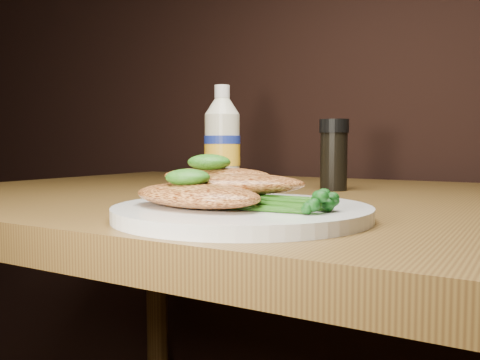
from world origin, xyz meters
The scene contains 9 objects.
plate centered at (0.07, 0.79, 0.76)m, with size 0.26×0.26×0.01m, color silver.
chicken_front centered at (0.04, 0.75, 0.78)m, with size 0.15×0.08×0.02m, color #C97E40.
chicken_mid centered at (0.06, 0.81, 0.78)m, with size 0.15×0.07×0.02m, color #C97E40.
chicken_back centered at (0.02, 0.83, 0.79)m, with size 0.12×0.06×0.02m, color #C97E40.
pesto_front centered at (0.04, 0.75, 0.79)m, with size 0.05×0.04×0.02m, color #0F3508.
pesto_back centered at (0.02, 0.82, 0.81)m, with size 0.05×0.04×0.02m, color #0F3508.
broccolini_bundle centered at (0.12, 0.78, 0.77)m, with size 0.13×0.10×0.02m, color #1E4C10, non-canonical shape.
mayo_bottle centered at (-0.15, 1.10, 0.84)m, with size 0.06×0.06×0.18m, color beige, non-canonical shape.
pepper_grinder centered at (0.04, 1.15, 0.81)m, with size 0.05×0.05×0.12m, color black, non-canonical shape.
Camera 1 is at (0.34, 0.34, 0.83)m, focal length 38.38 mm.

